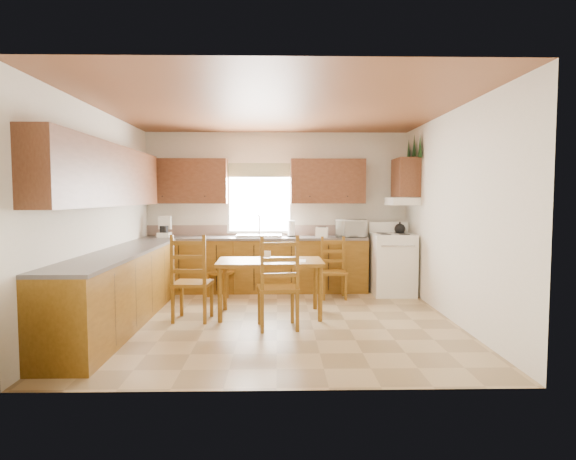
{
  "coord_description": "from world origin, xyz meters",
  "views": [
    {
      "loc": [
        0.01,
        -6.11,
        1.6
      ],
      "look_at": [
        0.15,
        0.3,
        1.15
      ],
      "focal_mm": 30.0,
      "sensor_mm": 36.0,
      "label": 1
    }
  ],
  "objects_px": {
    "chair_far_right": "(334,268)",
    "stove": "(392,265)",
    "chair_near_right": "(278,282)",
    "chair_far_left": "(221,268)",
    "microwave": "(351,228)",
    "chair_near_left": "(192,278)",
    "dining_table": "(270,288)"
  },
  "relations": [
    {
      "from": "chair_far_left",
      "to": "chair_far_right",
      "type": "distance_m",
      "value": 1.81
    },
    {
      "from": "stove",
      "to": "dining_table",
      "type": "height_order",
      "value": "stove"
    },
    {
      "from": "microwave",
      "to": "chair_far_right",
      "type": "distance_m",
      "value": 0.91
    },
    {
      "from": "chair_near_left",
      "to": "stove",
      "type": "bearing_deg",
      "value": -147.27
    },
    {
      "from": "stove",
      "to": "chair_near_right",
      "type": "relative_size",
      "value": 0.86
    },
    {
      "from": "chair_far_left",
      "to": "chair_far_right",
      "type": "relative_size",
      "value": 0.93
    },
    {
      "from": "microwave",
      "to": "dining_table",
      "type": "distance_m",
      "value": 2.25
    },
    {
      "from": "stove",
      "to": "microwave",
      "type": "bearing_deg",
      "value": 152.81
    },
    {
      "from": "dining_table",
      "to": "chair_far_left",
      "type": "xyz_separation_m",
      "value": [
        -0.81,
        1.3,
        0.07
      ]
    },
    {
      "from": "dining_table",
      "to": "chair_near_right",
      "type": "bearing_deg",
      "value": -81.74
    },
    {
      "from": "microwave",
      "to": "chair_near_left",
      "type": "height_order",
      "value": "microwave"
    },
    {
      "from": "microwave",
      "to": "chair_near_left",
      "type": "xyz_separation_m",
      "value": [
        -2.34,
        -1.89,
        -0.51
      ]
    },
    {
      "from": "chair_near_right",
      "to": "chair_far_left",
      "type": "xyz_separation_m",
      "value": [
        -0.91,
        1.92,
        -0.12
      ]
    },
    {
      "from": "microwave",
      "to": "chair_far_left",
      "type": "relative_size",
      "value": 0.54
    },
    {
      "from": "chair_near_left",
      "to": "chair_near_right",
      "type": "bearing_deg",
      "value": 164.67
    },
    {
      "from": "microwave",
      "to": "chair_far_right",
      "type": "bearing_deg",
      "value": -115.09
    },
    {
      "from": "microwave",
      "to": "dining_table",
      "type": "height_order",
      "value": "microwave"
    },
    {
      "from": "chair_near_right",
      "to": "chair_near_left",
      "type": "bearing_deg",
      "value": -27.2
    },
    {
      "from": "chair_near_left",
      "to": "chair_near_right",
      "type": "height_order",
      "value": "chair_near_right"
    },
    {
      "from": "chair_near_left",
      "to": "chair_near_right",
      "type": "xyz_separation_m",
      "value": [
        1.1,
        -0.41,
        0.01
      ]
    },
    {
      "from": "chair_far_left",
      "to": "chair_far_right",
      "type": "xyz_separation_m",
      "value": [
        1.79,
        -0.23,
        0.03
      ]
    },
    {
      "from": "stove",
      "to": "chair_far_left",
      "type": "relative_size",
      "value": 1.1
    },
    {
      "from": "microwave",
      "to": "chair_far_left",
      "type": "height_order",
      "value": "microwave"
    },
    {
      "from": "dining_table",
      "to": "chair_near_left",
      "type": "relative_size",
      "value": 1.26
    },
    {
      "from": "dining_table",
      "to": "chair_far_right",
      "type": "bearing_deg",
      "value": 46.51
    },
    {
      "from": "dining_table",
      "to": "chair_near_right",
      "type": "height_order",
      "value": "chair_near_right"
    },
    {
      "from": "stove",
      "to": "chair_far_right",
      "type": "bearing_deg",
      "value": -164.29
    },
    {
      "from": "stove",
      "to": "chair_near_left",
      "type": "bearing_deg",
      "value": -152.08
    },
    {
      "from": "chair_far_left",
      "to": "chair_far_right",
      "type": "height_order",
      "value": "chair_far_right"
    },
    {
      "from": "microwave",
      "to": "chair_near_left",
      "type": "relative_size",
      "value": 0.43
    },
    {
      "from": "microwave",
      "to": "chair_far_right",
      "type": "xyz_separation_m",
      "value": [
        -0.36,
        -0.6,
        -0.59
      ]
    },
    {
      "from": "chair_far_right",
      "to": "stove",
      "type": "bearing_deg",
      "value": 16.17
    }
  ]
}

